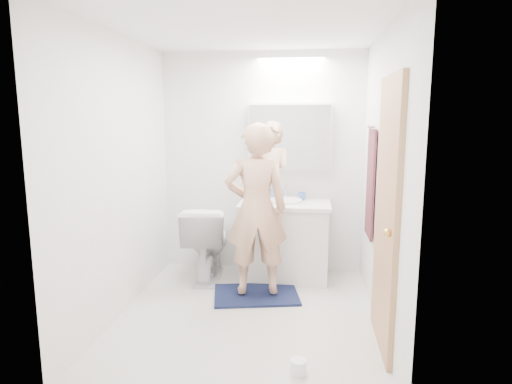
# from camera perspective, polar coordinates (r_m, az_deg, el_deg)

# --- Properties ---
(floor) EXTENTS (2.50, 2.50, 0.00)m
(floor) POSITION_cam_1_polar(r_m,az_deg,el_deg) (3.99, -1.19, -15.63)
(floor) COLOR silver
(floor) RESTS_ON ground
(ceiling) EXTENTS (2.50, 2.50, 0.00)m
(ceiling) POSITION_cam_1_polar(r_m,az_deg,el_deg) (3.67, -1.33, 20.56)
(ceiling) COLOR white
(ceiling) RESTS_ON floor
(wall_back) EXTENTS (2.50, 0.00, 2.50)m
(wall_back) POSITION_cam_1_polar(r_m,az_deg,el_deg) (4.87, 0.83, 3.74)
(wall_back) COLOR white
(wall_back) RESTS_ON floor
(wall_front) EXTENTS (2.50, 0.00, 2.50)m
(wall_front) POSITION_cam_1_polar(r_m,az_deg,el_deg) (2.43, -5.44, -2.46)
(wall_front) COLOR white
(wall_front) RESTS_ON floor
(wall_left) EXTENTS (0.00, 2.50, 2.50)m
(wall_left) POSITION_cam_1_polar(r_m,az_deg,el_deg) (3.95, -17.26, 1.87)
(wall_left) COLOR white
(wall_left) RESTS_ON floor
(wall_right) EXTENTS (0.00, 2.50, 2.50)m
(wall_right) POSITION_cam_1_polar(r_m,az_deg,el_deg) (3.65, 16.09, 1.32)
(wall_right) COLOR white
(wall_right) RESTS_ON floor
(vanity_cabinet) EXTENTS (0.90, 0.55, 0.78)m
(vanity_cabinet) POSITION_cam_1_polar(r_m,az_deg,el_deg) (4.73, 3.67, -6.48)
(vanity_cabinet) COLOR silver
(vanity_cabinet) RESTS_ON floor
(countertop) EXTENTS (0.95, 0.58, 0.04)m
(countertop) POSITION_cam_1_polar(r_m,az_deg,el_deg) (4.63, 3.73, -1.61)
(countertop) COLOR white
(countertop) RESTS_ON vanity_cabinet
(sink_basin) EXTENTS (0.36, 0.36, 0.03)m
(sink_basin) POSITION_cam_1_polar(r_m,az_deg,el_deg) (4.66, 3.75, -1.11)
(sink_basin) COLOR white
(sink_basin) RESTS_ON countertop
(faucet) EXTENTS (0.02, 0.02, 0.16)m
(faucet) POSITION_cam_1_polar(r_m,az_deg,el_deg) (4.83, 3.89, 0.07)
(faucet) COLOR silver
(faucet) RESTS_ON countertop
(medicine_cabinet) EXTENTS (0.88, 0.14, 0.70)m
(medicine_cabinet) POSITION_cam_1_polar(r_m,az_deg,el_deg) (4.75, 4.37, 7.18)
(medicine_cabinet) COLOR white
(medicine_cabinet) RESTS_ON wall_back
(mirror_panel) EXTENTS (0.84, 0.01, 0.66)m
(mirror_panel) POSITION_cam_1_polar(r_m,az_deg,el_deg) (4.68, 4.33, 7.14)
(mirror_panel) COLOR silver
(mirror_panel) RESTS_ON medicine_cabinet
(toilet) EXTENTS (0.50, 0.81, 0.80)m
(toilet) POSITION_cam_1_polar(r_m,az_deg,el_deg) (4.73, -6.36, -6.40)
(toilet) COLOR white
(toilet) RESTS_ON floor
(bath_rug) EXTENTS (0.89, 0.69, 0.02)m
(bath_rug) POSITION_cam_1_polar(r_m,az_deg,el_deg) (4.37, 0.03, -13.12)
(bath_rug) COLOR #14233F
(bath_rug) RESTS_ON floor
(person) EXTENTS (0.65, 0.49, 1.61)m
(person) POSITION_cam_1_polar(r_m,az_deg,el_deg) (4.12, 0.03, -2.28)
(person) COLOR tan
(person) RESTS_ON bath_rug
(door) EXTENTS (0.04, 0.80, 2.00)m
(door) POSITION_cam_1_polar(r_m,az_deg,el_deg) (3.35, 16.52, -2.94)
(door) COLOR tan
(door) RESTS_ON wall_right
(door_knob) EXTENTS (0.06, 0.06, 0.06)m
(door_knob) POSITION_cam_1_polar(r_m,az_deg,el_deg) (3.06, 16.65, -5.07)
(door_knob) COLOR gold
(door_knob) RESTS_ON door
(towel) EXTENTS (0.02, 0.42, 1.00)m
(towel) POSITION_cam_1_polar(r_m,az_deg,el_deg) (4.20, 14.56, 1.08)
(towel) COLOR #16123B
(towel) RESTS_ON wall_right
(towel_hook) EXTENTS (0.07, 0.02, 0.02)m
(towel_hook) POSITION_cam_1_polar(r_m,az_deg,el_deg) (4.16, 14.69, 8.18)
(towel_hook) COLOR silver
(towel_hook) RESTS_ON wall_right
(soap_bottle_a) EXTENTS (0.09, 0.09, 0.22)m
(soap_bottle_a) POSITION_cam_1_polar(r_m,az_deg,el_deg) (4.78, 0.24, 0.36)
(soap_bottle_a) COLOR #C9C782
(soap_bottle_a) RESTS_ON countertop
(soap_bottle_b) EXTENTS (0.10, 0.10, 0.15)m
(soap_bottle_b) POSITION_cam_1_polar(r_m,az_deg,el_deg) (4.80, 2.15, -0.02)
(soap_bottle_b) COLOR #517CAE
(soap_bottle_b) RESTS_ON countertop
(toothbrush_cup) EXTENTS (0.09, 0.09, 0.08)m
(toothbrush_cup) POSITION_cam_1_polar(r_m,az_deg,el_deg) (4.77, 5.94, -0.54)
(toothbrush_cup) COLOR #416EC3
(toothbrush_cup) RESTS_ON countertop
(toilet_paper_roll) EXTENTS (0.11, 0.11, 0.10)m
(toilet_paper_roll) POSITION_cam_1_polar(r_m,az_deg,el_deg) (3.20, 5.52, -21.57)
(toilet_paper_roll) COLOR white
(toilet_paper_roll) RESTS_ON floor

